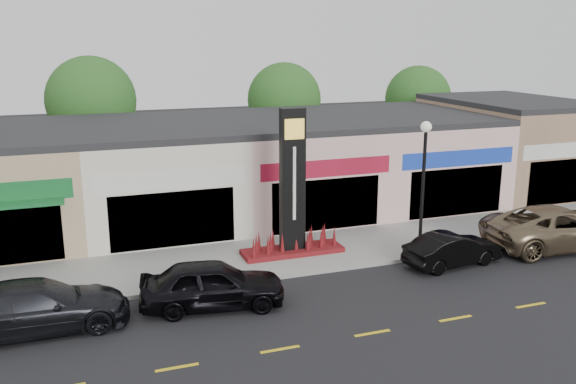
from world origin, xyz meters
The scene contains 17 objects.
ground centered at (0.00, 0.00, 0.00)m, with size 120.00×120.00×0.00m, color black.
sidewalk centered at (0.00, 4.35, 0.07)m, with size 52.00×4.30×0.15m, color gray.
curb centered at (0.00, 2.10, 0.07)m, with size 52.00×0.20×0.15m, color gray.
shop_beige centered at (-8.50, 11.46, 2.40)m, with size 7.00×10.85×4.80m.
shop_cream centered at (-1.50, 11.47, 2.40)m, with size 7.00×10.01×4.80m.
shop_pink_w centered at (5.50, 11.47, 2.40)m, with size 7.00×10.01×4.80m.
shop_pink_e centered at (12.50, 11.47, 2.40)m, with size 7.00×10.01×4.80m.
shop_tan centered at (19.50, 11.48, 2.65)m, with size 7.00×10.01×5.30m.
tree_rear_west centered at (-4.00, 19.50, 5.22)m, with size 5.20×5.20×7.83m.
tree_rear_mid centered at (8.00, 19.50, 4.88)m, with size 4.80×4.80×7.29m.
tree_rear_east centered at (18.00, 19.50, 4.63)m, with size 4.60×4.60×6.94m.
lamp_east_near centered at (8.00, 2.50, 3.48)m, with size 0.44×0.44×5.47m.
pylon_sign centered at (3.00, 4.20, 2.27)m, with size 4.20×1.30×6.00m.
car_dark_sedan centered at (-6.65, 0.63, 0.80)m, with size 5.51×2.24×1.60m, color black.
car_black_sedan centered at (-1.19, 0.50, 0.82)m, with size 4.81×1.94×1.64m, color black.
car_black_conv centered at (8.64, 1.11, 0.66)m, with size 4.03×1.41×1.33m, color black.
car_gold_suv centered at (14.20, 1.42, 0.90)m, with size 6.49×2.99×1.80m, color #78664C.
Camera 1 is at (-5.17, -18.20, 8.82)m, focal length 38.00 mm.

